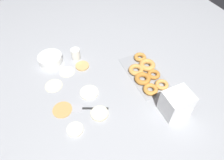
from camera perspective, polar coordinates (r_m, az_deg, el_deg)
ground_plane at (r=1.31m, az=-4.89°, el=-2.44°), size 3.00×3.00×0.00m
pancake_0 at (r=1.37m, az=-16.32°, el=-1.55°), size 0.11×0.11×0.01m
pancake_1 at (r=1.24m, az=-14.02°, el=-8.18°), size 0.12×0.12×0.01m
pancake_2 at (r=1.29m, az=-6.54°, el=-3.60°), size 0.12×0.12×0.01m
pancake_3 at (r=1.46m, az=-8.49°, el=4.02°), size 0.10×0.10×0.01m
pancake_4 at (r=1.44m, az=-12.69°, el=2.33°), size 0.10×0.10×0.01m
pancake_5 at (r=1.16m, az=-10.51°, el=-13.72°), size 0.09×0.09×0.01m
pancake_6 at (r=1.19m, az=-3.59°, el=-9.53°), size 0.10×0.10×0.01m
donut_tray at (r=1.39m, az=9.59°, el=2.01°), size 0.41×0.21×0.04m
batter_bowl at (r=1.53m, az=-17.21°, el=5.79°), size 0.17×0.17×0.05m
container_stack at (r=1.20m, az=17.86°, el=-6.38°), size 0.13×0.15×0.16m
paper_cup at (r=1.50m, az=-10.33°, el=7.29°), size 0.07×0.07×0.09m
spatula at (r=1.23m, az=-10.03°, el=-7.93°), size 0.15×0.28×0.01m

